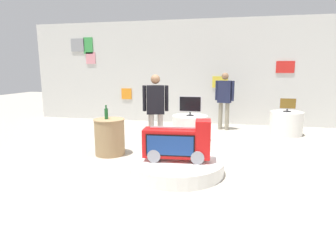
{
  "coord_description": "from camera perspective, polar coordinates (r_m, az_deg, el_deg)",
  "views": [
    {
      "loc": [
        0.66,
        -5.14,
        1.76
      ],
      "look_at": [
        -0.4,
        -0.26,
        0.77
      ],
      "focal_mm": 30.59,
      "sensor_mm": 36.0,
      "label": 1
    }
  ],
  "objects": [
    {
      "name": "bottle_on_side_table",
      "position": [
        6.01,
        -12.2,
        2.47
      ],
      "size": [
        0.07,
        0.07,
        0.29
      ],
      "color": "#195926",
      "rests_on": "side_table_round"
    },
    {
      "name": "tv_on_center_rear",
      "position": [
        7.04,
        4.44,
        4.25
      ],
      "size": [
        0.56,
        0.17,
        0.49
      ],
      "color": "black",
      "rests_on": "display_pedestal_center_rear"
    },
    {
      "name": "tv_on_left_rear",
      "position": [
        8.35,
        22.73,
        3.98
      ],
      "size": [
        0.43,
        0.21,
        0.38
      ],
      "color": "black",
      "rests_on": "display_pedestal_left_rear"
    },
    {
      "name": "shopper_browsing_near_truck",
      "position": [
        8.56,
        11.18,
        5.73
      ],
      "size": [
        0.55,
        0.29,
        1.67
      ],
      "color": "gray",
      "rests_on": "ground"
    },
    {
      "name": "display_pedestal_center_rear",
      "position": [
        7.14,
        4.38,
        -0.47
      ],
      "size": [
        0.87,
        0.87,
        0.64
      ],
      "primitive_type": "cylinder",
      "color": "white",
      "rests_on": "ground"
    },
    {
      "name": "side_table_round",
      "position": [
        6.09,
        -11.55,
        -2.06
      ],
      "size": [
        0.64,
        0.64,
        0.75
      ],
      "color": "#9E7F56",
      "rests_on": "ground"
    },
    {
      "name": "main_display_pedestal",
      "position": [
        4.99,
        1.71,
        -8.05
      ],
      "size": [
        1.62,
        1.62,
        0.23
      ],
      "primitive_type": "cylinder",
      "color": "white",
      "rests_on": "ground"
    },
    {
      "name": "novelty_firetruck_tv",
      "position": [
        4.86,
        1.99,
        -3.54
      ],
      "size": [
        1.16,
        0.49,
        0.71
      ],
      "color": "gray",
      "rests_on": "main_display_pedestal"
    },
    {
      "name": "ground_plane",
      "position": [
        5.48,
        4.72,
        -7.58
      ],
      "size": [
        30.0,
        30.0,
        0.0
      ],
      "primitive_type": "plane",
      "color": "#A8A091"
    },
    {
      "name": "shopper_browsing_rear",
      "position": [
        6.22,
        -2.49,
        3.86
      ],
      "size": [
        0.55,
        0.29,
        1.66
      ],
      "color": "#B2ADA3",
      "rests_on": "ground"
    },
    {
      "name": "back_wall_display",
      "position": [
        9.51,
        8.34,
        10.52
      ],
      "size": [
        12.37,
        0.13,
        3.33
      ],
      "color": "silver",
      "rests_on": "ground"
    },
    {
      "name": "display_pedestal_left_rear",
      "position": [
        8.43,
        22.46,
        0.5
      ],
      "size": [
        0.85,
        0.85,
        0.64
      ],
      "primitive_type": "cylinder",
      "color": "white",
      "rests_on": "ground"
    }
  ]
}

